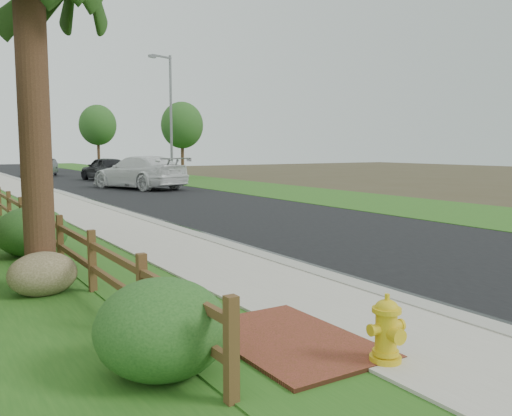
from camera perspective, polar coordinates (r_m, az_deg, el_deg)
ground at (r=9.10m, az=11.26°, el=-9.59°), size 120.00×120.00×0.00m
road at (r=42.75m, az=-17.66°, el=2.79°), size 8.00×90.00×0.02m
curb at (r=41.90m, az=-23.23°, el=2.58°), size 0.40×90.00×0.12m
wet_gutter at (r=41.96m, az=-22.76°, el=2.55°), size 0.50×90.00×0.00m
sidewalk at (r=41.72m, az=-24.99°, el=2.47°), size 2.20×90.00×0.10m
verge_far at (r=44.97m, az=-9.11°, el=3.19°), size 6.00×90.00×0.04m
brick_patch at (r=7.01m, az=3.54°, el=-13.93°), size 1.60×2.40×0.11m
ranch_fence at (r=13.10m, az=-21.04°, el=-2.23°), size 0.12×16.92×1.10m
fire_hydrant at (r=6.36m, az=13.58°, el=-12.43°), size 0.50×0.41×0.77m
white_suv at (r=33.18m, az=-12.18°, el=3.70°), size 4.65×7.26×1.96m
dark_car_mid at (r=41.95m, az=-15.61°, el=4.02°), size 2.71×5.41×1.77m
dark_car_far at (r=49.60m, az=-21.42°, el=3.99°), size 3.11×4.79×1.49m
streetlight at (r=37.25m, az=-9.12°, el=9.98°), size 1.89×0.90×8.57m
boulder at (r=9.80m, az=-21.53°, el=-6.50°), size 1.20×0.94×0.75m
shrub_a at (r=6.07m, az=-9.92°, el=-12.39°), size 1.59×1.59×1.09m
shrub_c at (r=13.33m, az=-22.54°, el=-2.33°), size 1.91×1.91×1.15m
tree_mid_right at (r=43.67m, az=-7.79°, el=8.62°), size 3.34×3.34×6.06m
tree_far_right at (r=55.78m, az=-16.32°, el=8.37°), size 3.59×3.59×6.63m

